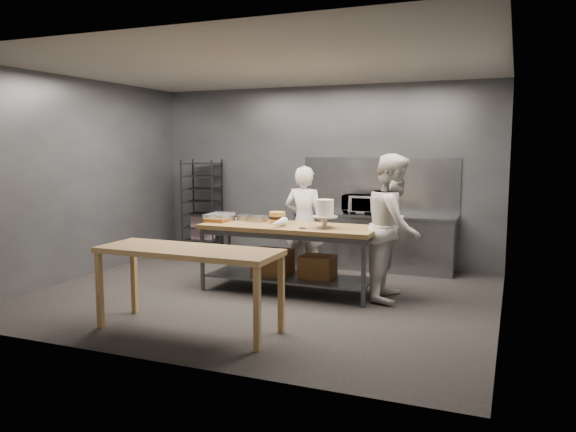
{
  "coord_description": "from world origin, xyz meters",
  "views": [
    {
      "loc": [
        3.09,
        -6.66,
        1.97
      ],
      "look_at": [
        0.27,
        0.28,
        1.05
      ],
      "focal_mm": 35.0,
      "sensor_mm": 36.0,
      "label": 1
    }
  ],
  "objects_px": {
    "chef_behind": "(304,222)",
    "frosted_cake_stand": "(325,211)",
    "near_counter": "(188,256)",
    "work_table": "(290,250)",
    "microwave": "(360,204)",
    "speed_rack": "(203,209)",
    "chef_right": "(394,227)",
    "layer_cake": "(277,218)"
  },
  "relations": [
    {
      "from": "chef_behind",
      "to": "chef_right",
      "type": "distance_m",
      "value": 1.6
    },
    {
      "from": "speed_rack",
      "to": "chef_right",
      "type": "relative_size",
      "value": 0.93
    },
    {
      "from": "frosted_cake_stand",
      "to": "chef_right",
      "type": "bearing_deg",
      "value": 18.36
    },
    {
      "from": "frosted_cake_stand",
      "to": "speed_rack",
      "type": "bearing_deg",
      "value": 147.66
    },
    {
      "from": "work_table",
      "to": "frosted_cake_stand",
      "type": "bearing_deg",
      "value": -11.4
    },
    {
      "from": "speed_rack",
      "to": "chef_behind",
      "type": "bearing_deg",
      "value": -22.42
    },
    {
      "from": "near_counter",
      "to": "chef_behind",
      "type": "distance_m",
      "value": 2.76
    },
    {
      "from": "microwave",
      "to": "frosted_cake_stand",
      "type": "relative_size",
      "value": 1.44
    },
    {
      "from": "work_table",
      "to": "microwave",
      "type": "bearing_deg",
      "value": 75.05
    },
    {
      "from": "work_table",
      "to": "near_counter",
      "type": "xyz_separation_m",
      "value": [
        -0.39,
        -1.94,
        0.24
      ]
    },
    {
      "from": "work_table",
      "to": "frosted_cake_stand",
      "type": "relative_size",
      "value": 6.39
    },
    {
      "from": "near_counter",
      "to": "chef_behind",
      "type": "bearing_deg",
      "value": 83.85
    },
    {
      "from": "chef_right",
      "to": "frosted_cake_stand",
      "type": "distance_m",
      "value": 0.92
    },
    {
      "from": "microwave",
      "to": "chef_behind",
      "type": "bearing_deg",
      "value": -119.47
    },
    {
      "from": "near_counter",
      "to": "frosted_cake_stand",
      "type": "relative_size",
      "value": 5.32
    },
    {
      "from": "near_counter",
      "to": "chef_behind",
      "type": "height_order",
      "value": "chef_behind"
    },
    {
      "from": "speed_rack",
      "to": "layer_cake",
      "type": "xyz_separation_m",
      "value": [
        2.19,
        -1.66,
        0.14
      ]
    },
    {
      "from": "microwave",
      "to": "frosted_cake_stand",
      "type": "xyz_separation_m",
      "value": [
        0.04,
        -1.95,
        0.1
      ]
    },
    {
      "from": "microwave",
      "to": "frosted_cake_stand",
      "type": "bearing_deg",
      "value": -88.91
    },
    {
      "from": "near_counter",
      "to": "work_table",
      "type": "bearing_deg",
      "value": 78.61
    },
    {
      "from": "work_table",
      "to": "microwave",
      "type": "relative_size",
      "value": 4.43
    },
    {
      "from": "microwave",
      "to": "frosted_cake_stand",
      "type": "distance_m",
      "value": 1.95
    },
    {
      "from": "chef_behind",
      "to": "frosted_cake_stand",
      "type": "bearing_deg",
      "value": 125.21
    },
    {
      "from": "work_table",
      "to": "layer_cake",
      "type": "xyz_separation_m",
      "value": [
        -0.23,
        0.1,
        0.43
      ]
    },
    {
      "from": "microwave",
      "to": "work_table",
      "type": "bearing_deg",
      "value": -104.95
    },
    {
      "from": "chef_right",
      "to": "layer_cake",
      "type": "xyz_separation_m",
      "value": [
        -1.61,
        -0.08,
        0.06
      ]
    },
    {
      "from": "work_table",
      "to": "microwave",
      "type": "xyz_separation_m",
      "value": [
        0.49,
        1.84,
        0.48
      ]
    },
    {
      "from": "chef_right",
      "to": "work_table",
      "type": "bearing_deg",
      "value": 94.57
    },
    {
      "from": "near_counter",
      "to": "layer_cake",
      "type": "distance_m",
      "value": 2.06
    },
    {
      "from": "chef_right",
      "to": "layer_cake",
      "type": "height_order",
      "value": "chef_right"
    },
    {
      "from": "near_counter",
      "to": "chef_right",
      "type": "bearing_deg",
      "value": 50.17
    },
    {
      "from": "near_counter",
      "to": "microwave",
      "type": "bearing_deg",
      "value": 76.87
    },
    {
      "from": "chef_right",
      "to": "layer_cake",
      "type": "distance_m",
      "value": 1.61
    },
    {
      "from": "near_counter",
      "to": "speed_rack",
      "type": "relative_size",
      "value": 1.14
    },
    {
      "from": "work_table",
      "to": "near_counter",
      "type": "distance_m",
      "value": 2.0
    },
    {
      "from": "microwave",
      "to": "near_counter",
      "type": "bearing_deg",
      "value": -103.13
    },
    {
      "from": "speed_rack",
      "to": "microwave",
      "type": "xyz_separation_m",
      "value": [
        2.91,
        0.08,
        0.19
      ]
    },
    {
      "from": "chef_behind",
      "to": "chef_right",
      "type": "bearing_deg",
      "value": 157.67
    },
    {
      "from": "work_table",
      "to": "chef_behind",
      "type": "bearing_deg",
      "value": 96.82
    },
    {
      "from": "work_table",
      "to": "chef_right",
      "type": "relative_size",
      "value": 1.27
    },
    {
      "from": "near_counter",
      "to": "frosted_cake_stand",
      "type": "bearing_deg",
      "value": 63.42
    },
    {
      "from": "work_table",
      "to": "frosted_cake_stand",
      "type": "distance_m",
      "value": 0.79
    }
  ]
}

